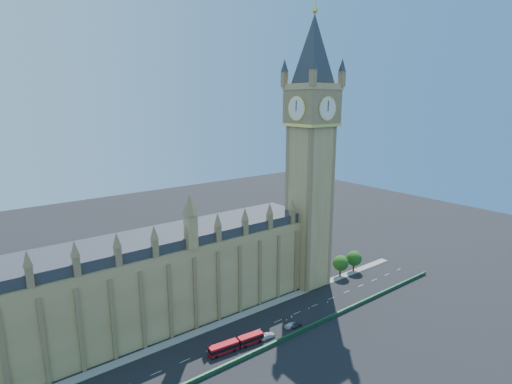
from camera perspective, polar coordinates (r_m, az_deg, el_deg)
ground at (r=123.38m, az=-1.36°, el=-19.66°), size 400.00×400.00×0.00m
palace_westminster at (r=123.94m, az=-17.31°, el=-12.80°), size 120.00×20.00×28.00m
elizabeth_tower at (r=139.99m, az=7.88°, el=7.91°), size 20.59×20.59×105.00m
bridge_parapet at (r=117.06m, az=1.42°, el=-21.29°), size 160.00×0.60×1.20m
kerb_north at (r=130.02m, az=-3.94°, el=-17.80°), size 160.00×3.00×0.16m
tree_east_near at (r=159.35m, az=12.02°, el=-9.83°), size 6.00×6.00×8.50m
tree_east_far at (r=165.12m, az=13.86°, el=-9.11°), size 6.00×6.00×8.50m
red_bus at (r=116.94m, az=-2.80°, el=-20.84°), size 16.37×4.08×2.76m
car_grey at (r=126.99m, az=5.71°, el=-18.34°), size 3.98×1.73×1.34m
car_silver at (r=121.28m, az=1.64°, el=-19.86°), size 4.74×1.85×1.54m
car_white at (r=126.65m, az=5.01°, el=-18.41°), size 4.75×2.25×1.34m
cone_a at (r=131.41m, az=5.11°, el=-17.32°), size 0.49×0.49×0.77m
cone_b at (r=141.10m, az=10.18°, el=-15.23°), size 0.51×0.51×0.73m
cone_c at (r=129.57m, az=4.39°, el=-17.80°), size 0.57×0.57×0.68m
cone_d at (r=136.60m, az=7.58°, el=-16.15°), size 0.45×0.45×0.67m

